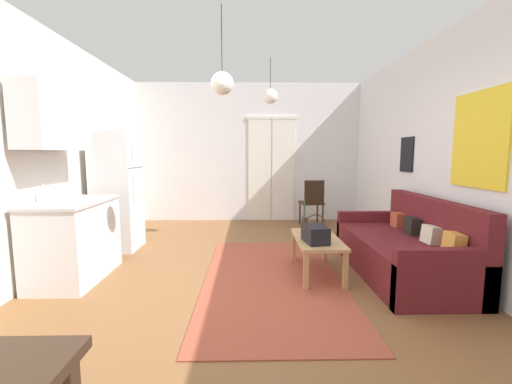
{
  "coord_description": "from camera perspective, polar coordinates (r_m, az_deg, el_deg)",
  "views": [
    {
      "loc": [
        0.02,
        -3.24,
        1.4
      ],
      "look_at": [
        0.1,
        0.96,
        0.9
      ],
      "focal_mm": 22.97,
      "sensor_mm": 36.0,
      "label": 1
    }
  ],
  "objects": [
    {
      "name": "accent_chair",
      "position": [
        6.37,
        9.79,
        -1.44
      ],
      "size": [
        0.46,
        0.44,
        0.89
      ],
      "rotation": [
        0.0,
        0.0,
        3.25
      ],
      "color": "black",
      "rests_on": "ground_plane"
    },
    {
      "name": "wall_back",
      "position": [
        6.85,
        -1.18,
        6.76
      ],
      "size": [
        4.76,
        0.13,
        2.82
      ],
      "color": "silver",
      "rests_on": "ground_plane"
    },
    {
      "name": "pendant_lamp_near",
      "position": [
        3.41,
        -5.91,
        18.31
      ],
      "size": [
        0.22,
        0.22,
        0.85
      ],
      "color": "black"
    },
    {
      "name": "coffee_table",
      "position": [
        3.88,
        10.59,
        -8.67
      ],
      "size": [
        0.49,
        0.97,
        0.43
      ],
      "color": "tan",
      "rests_on": "ground_plane"
    },
    {
      "name": "ground_plane",
      "position": [
        3.55,
        -1.43,
        -17.36
      ],
      "size": [
        5.16,
        7.72,
        0.1
      ],
      "primitive_type": "cube",
      "color": "brown"
    },
    {
      "name": "bamboo_vase",
      "position": [
        4.04,
        8.43,
        -5.68
      ],
      "size": [
        0.08,
        0.08,
        0.42
      ],
      "color": "#2D2D33",
      "rests_on": "coffee_table"
    },
    {
      "name": "refrigerator",
      "position": [
        5.16,
        -23.0,
        0.15
      ],
      "size": [
        0.59,
        0.62,
        1.71
      ],
      "color": "white",
      "rests_on": "ground_plane"
    },
    {
      "name": "wall_right",
      "position": [
        3.98,
        34.52,
        5.76
      ],
      "size": [
        0.12,
        7.32,
        2.82
      ],
      "color": "silver",
      "rests_on": "ground_plane"
    },
    {
      "name": "kitchen_counter",
      "position": [
        4.14,
        -29.8,
        -2.51
      ],
      "size": [
        0.63,
        1.07,
        2.11
      ],
      "color": "silver",
      "rests_on": "ground_plane"
    },
    {
      "name": "pendant_lamp_far",
      "position": [
        5.16,
        2.5,
        16.33
      ],
      "size": [
        0.23,
        0.23,
        0.68
      ],
      "color": "black"
    },
    {
      "name": "wall_left",
      "position": [
        4.0,
        -37.29,
        5.56
      ],
      "size": [
        0.12,
        7.32,
        2.82
      ],
      "color": "silver",
      "rests_on": "ground_plane"
    },
    {
      "name": "handbag",
      "position": [
        3.64,
        10.3,
        -7.16
      ],
      "size": [
        0.27,
        0.37,
        0.31
      ],
      "color": "black",
      "rests_on": "coffee_table"
    },
    {
      "name": "couch",
      "position": [
        4.21,
        24.67,
        -9.3
      ],
      "size": [
        0.92,
        1.93,
        0.89
      ],
      "color": "#5B191E",
      "rests_on": "ground_plane"
    },
    {
      "name": "area_rug",
      "position": [
        3.79,
        2.84,
        -14.85
      ],
      "size": [
        1.49,
        2.9,
        0.01
      ],
      "primitive_type": "cube",
      "color": "#9E4733",
      "rests_on": "ground_plane"
    }
  ]
}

